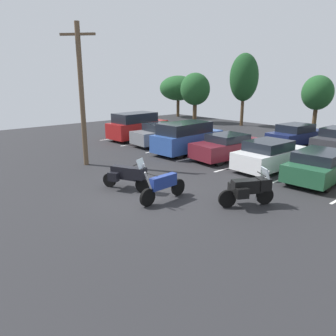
{
  "coord_description": "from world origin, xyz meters",
  "views": [
    {
      "loc": [
        10.01,
        -7.32,
        4.52
      ],
      "look_at": [
        -0.13,
        1.46,
        0.83
      ],
      "focal_mm": 34.85,
      "sensor_mm": 36.0,
      "label": 1
    }
  ],
  "objects": [
    {
      "name": "car_grey",
      "position": [
        -7.3,
        7.31,
        0.75
      ],
      "size": [
        1.98,
        4.79,
        1.54
      ],
      "color": "slate",
      "rests_on": "ground"
    },
    {
      "name": "parking_stripes",
      "position": [
        -1.73,
        7.09,
        0.0
      ],
      "size": [
        20.1,
        4.79,
        0.01
      ],
      "color": "silver",
      "rests_on": "ground"
    },
    {
      "name": "car_red",
      "position": [
        -10.3,
        7.15,
        1.01
      ],
      "size": [
        2.26,
        4.75,
        2.03
      ],
      "color": "maroon",
      "rests_on": "ground"
    },
    {
      "name": "tree_right",
      "position": [
        -19.65,
        20.01,
        3.39
      ],
      "size": [
        4.43,
        4.43,
        4.86
      ],
      "color": "#4C3823",
      "rests_on": "ground"
    },
    {
      "name": "motorcycle_second",
      "position": [
        1.03,
        0.21,
        0.59
      ],
      "size": [
        0.62,
        2.31,
        1.33
      ],
      "color": "black",
      "rests_on": "ground"
    },
    {
      "name": "car_maroon",
      "position": [
        -1.63,
        7.36,
        0.72
      ],
      "size": [
        2.18,
        4.68,
        1.46
      ],
      "color": "maroon",
      "rests_on": "ground"
    },
    {
      "name": "tree_far_right",
      "position": [
        -9.68,
        19.4,
        4.6
      ],
      "size": [
        2.72,
        2.72,
        6.86
      ],
      "color": "#4C3823",
      "rests_on": "ground"
    },
    {
      "name": "ground",
      "position": [
        0.0,
        0.0,
        -0.05
      ],
      "size": [
        44.0,
        44.0,
        0.1
      ],
      "primitive_type": "cube",
      "color": "#262628"
    },
    {
      "name": "tree_center_left",
      "position": [
        -2.7,
        20.03,
        3.35
      ],
      "size": [
        2.53,
        2.53,
        4.79
      ],
      "color": "#4C3823",
      "rests_on": "ground"
    },
    {
      "name": "car_blue",
      "position": [
        -4.38,
        6.72,
        0.97
      ],
      "size": [
        2.2,
        4.88,
        1.92
      ],
      "color": "#2D519E",
      "rests_on": "ground"
    },
    {
      "name": "car_far_navy",
      "position": [
        -1.13,
        14.17,
        0.72
      ],
      "size": [
        2.19,
        4.83,
        1.49
      ],
      "color": "navy",
      "rests_on": "ground"
    },
    {
      "name": "motorcycle_third",
      "position": [
        3.47,
        2.25,
        0.67
      ],
      "size": [
        1.32,
        1.93,
        1.41
      ],
      "color": "black",
      "rests_on": "ground"
    },
    {
      "name": "car_green",
      "position": [
        3.77,
        7.33,
        0.72
      ],
      "size": [
        2.23,
        4.76,
        1.42
      ],
      "color": "#235638",
      "rests_on": "ground"
    },
    {
      "name": "car_white",
      "position": [
        1.22,
        7.21,
        0.74
      ],
      "size": [
        1.98,
        4.33,
        1.52
      ],
      "color": "white",
      "rests_on": "ground"
    },
    {
      "name": "tree_left",
      "position": [
        -14.45,
        17.63,
        3.43
      ],
      "size": [
        3.07,
        3.07,
        5.11
      ],
      "color": "#4C3823",
      "rests_on": "ground"
    },
    {
      "name": "utility_pole",
      "position": [
        -5.85,
        0.54,
        3.77
      ],
      "size": [
        1.41,
        1.3,
        7.22
      ],
      "color": "brown",
      "rests_on": "ground"
    },
    {
      "name": "motorcycle_touring",
      "position": [
        -0.9,
        -0.12,
        0.66
      ],
      "size": [
        2.09,
        1.21,
        1.42
      ],
      "color": "black",
      "rests_on": "ground"
    }
  ]
}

